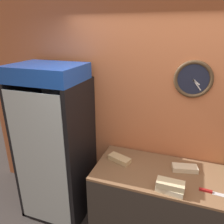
{
  "coord_description": "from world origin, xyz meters",
  "views": [
    {
      "loc": [
        0.13,
        -1.12,
        2.33
      ],
      "look_at": [
        -0.57,
        0.88,
        1.53
      ],
      "focal_mm": 35.0,
      "sensor_mm": 36.0,
      "label": 1
    }
  ],
  "objects": [
    {
      "name": "sandwich_flat_right",
      "position": [
        0.21,
        1.04,
        0.92
      ],
      "size": [
        0.29,
        0.17,
        0.05
      ],
      "color": "beige",
      "rests_on": "prep_counter"
    },
    {
      "name": "sandwich_stack_middle",
      "position": [
        0.09,
        0.63,
        0.98
      ],
      "size": [
        0.26,
        0.13,
        0.06
      ],
      "color": "beige",
      "rests_on": "sandwich_stack_bottom"
    },
    {
      "name": "beverage_cooler",
      "position": [
        -1.34,
        0.98,
        1.08
      ],
      "size": [
        0.8,
        0.7,
        1.98
      ],
      "color": "black",
      "rests_on": "ground_plane"
    },
    {
      "name": "wall_back",
      "position": [
        0.0,
        1.33,
        1.35
      ],
      "size": [
        5.2,
        0.1,
        2.7
      ],
      "color": "#D17547",
      "rests_on": "ground_plane"
    },
    {
      "name": "prep_counter",
      "position": [
        0.0,
        0.92,
        0.45
      ],
      "size": [
        1.49,
        0.73,
        0.89
      ],
      "color": "#332D28",
      "rests_on": "ground_plane"
    },
    {
      "name": "chefs_knife",
      "position": [
        0.47,
        0.75,
        0.9
      ],
      "size": [
        0.31,
        0.05,
        0.02
      ],
      "color": "silver",
      "rests_on": "prep_counter"
    },
    {
      "name": "sandwich_flat_left",
      "position": [
        -0.51,
        0.97,
        0.92
      ],
      "size": [
        0.29,
        0.19,
        0.06
      ],
      "color": "tan",
      "rests_on": "prep_counter"
    },
    {
      "name": "sandwich_stack_bottom",
      "position": [
        0.09,
        0.63,
        0.92
      ],
      "size": [
        0.27,
        0.15,
        0.06
      ],
      "color": "beige",
      "rests_on": "prep_counter"
    }
  ]
}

